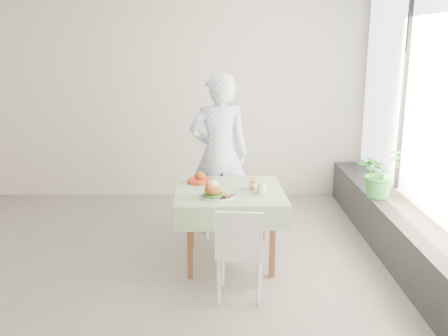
{
  "coord_description": "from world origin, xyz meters",
  "views": [
    {
      "loc": [
        0.99,
        -4.44,
        2.12
      ],
      "look_at": [
        1.02,
        0.27,
        0.95
      ],
      "focal_mm": 40.0,
      "sensor_mm": 36.0,
      "label": 1
    }
  ],
  "objects_px": {
    "diner": "(219,155)",
    "main_dish": "(215,192)",
    "chair_far": "(223,211)",
    "cafe_table": "(229,217)",
    "chair_near": "(240,269)",
    "juice_cup_orange": "(253,184)",
    "potted_plant": "(379,172)"
  },
  "relations": [
    {
      "from": "diner",
      "to": "main_dish",
      "type": "relative_size",
      "value": 5.59
    },
    {
      "from": "chair_far",
      "to": "main_dish",
      "type": "height_order",
      "value": "main_dish"
    },
    {
      "from": "cafe_table",
      "to": "diner",
      "type": "relative_size",
      "value": 0.59
    },
    {
      "from": "chair_near",
      "to": "diner",
      "type": "relative_size",
      "value": 0.45
    },
    {
      "from": "diner",
      "to": "main_dish",
      "type": "xyz_separation_m",
      "value": [
        -0.04,
        -1.06,
        -0.12
      ]
    },
    {
      "from": "main_dish",
      "to": "chair_far",
      "type": "bearing_deg",
      "value": 85.77
    },
    {
      "from": "chair_far",
      "to": "chair_near",
      "type": "xyz_separation_m",
      "value": [
        0.14,
        -1.5,
        -0.01
      ]
    },
    {
      "from": "chair_near",
      "to": "diner",
      "type": "xyz_separation_m",
      "value": [
        -0.18,
        1.53,
        0.66
      ]
    },
    {
      "from": "juice_cup_orange",
      "to": "diner",
      "type": "bearing_deg",
      "value": 113.42
    },
    {
      "from": "chair_far",
      "to": "diner",
      "type": "relative_size",
      "value": 0.46
    },
    {
      "from": "diner",
      "to": "main_dish",
      "type": "bearing_deg",
      "value": 81.15
    },
    {
      "from": "diner",
      "to": "juice_cup_orange",
      "type": "bearing_deg",
      "value": 106.67
    },
    {
      "from": "chair_far",
      "to": "juice_cup_orange",
      "type": "distance_m",
      "value": 0.97
    },
    {
      "from": "chair_far",
      "to": "juice_cup_orange",
      "type": "relative_size",
      "value": 3.5
    },
    {
      "from": "chair_far",
      "to": "chair_near",
      "type": "bearing_deg",
      "value": -84.62
    },
    {
      "from": "main_dish",
      "to": "juice_cup_orange",
      "type": "relative_size",
      "value": 1.35
    },
    {
      "from": "chair_near",
      "to": "juice_cup_orange",
      "type": "xyz_separation_m",
      "value": [
        0.16,
        0.76,
        0.55
      ]
    },
    {
      "from": "chair_far",
      "to": "juice_cup_orange",
      "type": "height_order",
      "value": "juice_cup_orange"
    },
    {
      "from": "chair_near",
      "to": "potted_plant",
      "type": "bearing_deg",
      "value": 39.45
    },
    {
      "from": "chair_near",
      "to": "potted_plant",
      "type": "distance_m",
      "value": 2.08
    },
    {
      "from": "cafe_table",
      "to": "chair_near",
      "type": "bearing_deg",
      "value": -83.83
    },
    {
      "from": "diner",
      "to": "potted_plant",
      "type": "relative_size",
      "value": 3.34
    },
    {
      "from": "chair_far",
      "to": "cafe_table",
      "type": "bearing_deg",
      "value": -85.37
    },
    {
      "from": "chair_far",
      "to": "diner",
      "type": "xyz_separation_m",
      "value": [
        -0.04,
        0.03,
        0.65
      ]
    },
    {
      "from": "chair_near",
      "to": "juice_cup_orange",
      "type": "distance_m",
      "value": 0.94
    },
    {
      "from": "chair_far",
      "to": "main_dish",
      "type": "bearing_deg",
      "value": -94.23
    },
    {
      "from": "cafe_table",
      "to": "chair_near",
      "type": "distance_m",
      "value": 0.77
    },
    {
      "from": "cafe_table",
      "to": "chair_near",
      "type": "xyz_separation_m",
      "value": [
        0.08,
        -0.74,
        -0.21
      ]
    },
    {
      "from": "cafe_table",
      "to": "main_dish",
      "type": "height_order",
      "value": "main_dish"
    },
    {
      "from": "chair_far",
      "to": "main_dish",
      "type": "xyz_separation_m",
      "value": [
        -0.08,
        -1.02,
        0.54
      ]
    },
    {
      "from": "diner",
      "to": "chair_far",
      "type": "bearing_deg",
      "value": 132.28
    },
    {
      "from": "chair_near",
      "to": "main_dish",
      "type": "distance_m",
      "value": 0.76
    }
  ]
}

